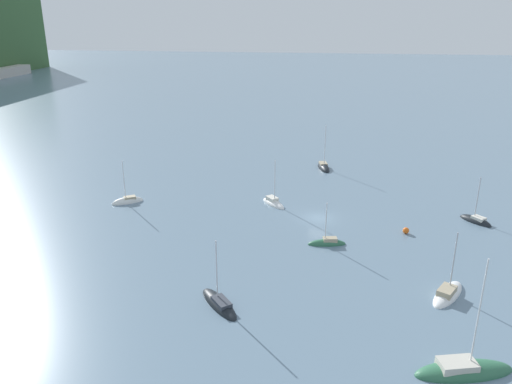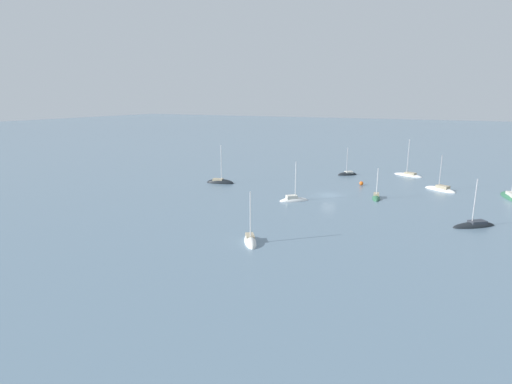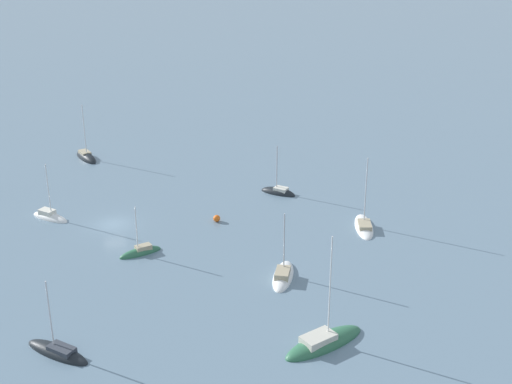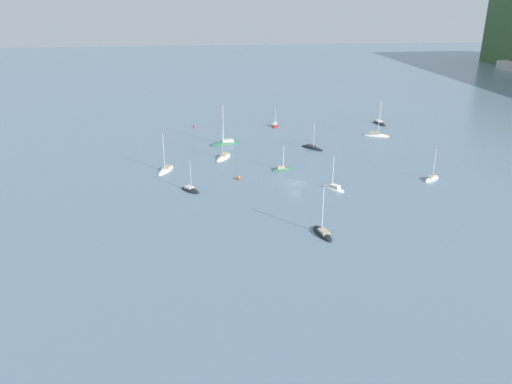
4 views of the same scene
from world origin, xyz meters
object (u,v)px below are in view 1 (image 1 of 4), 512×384
object	(u,v)px
sailboat_2	(448,294)
sailboat_4	(128,202)
sailboat_9	(327,244)
sailboat_5	(463,372)
sailboat_10	(273,203)
sailboat_3	(476,221)
sailboat_11	(219,304)
sailboat_7	(324,168)
mooring_buoy_0	(406,231)

from	to	relation	value
sailboat_2	sailboat_4	bearing A→B (deg)	95.35
sailboat_2	sailboat_9	distance (m)	16.32
sailboat_5	sailboat_10	xyz separation A→B (m)	(35.50, 19.72, 0.02)
sailboat_3	sailboat_2	bearing A→B (deg)	117.42
sailboat_2	sailboat_4	xyz separation A→B (m)	(20.65, 43.36, -0.03)
sailboat_2	sailboat_4	world-z (taller)	sailboat_2
sailboat_5	sailboat_9	size ratio (longest dim) A/B	1.78
sailboat_11	sailboat_3	bearing A→B (deg)	-89.17
sailboat_4	sailboat_7	size ratio (longest dim) A/B	0.83
sailboat_9	mooring_buoy_0	size ratio (longest dim) A/B	7.48
sailboat_9	sailboat_5	bearing A→B (deg)	106.30
sailboat_4	sailboat_3	bearing A→B (deg)	145.91
sailboat_5	sailboat_9	distance (m)	25.19
sailboat_7	mooring_buoy_0	bearing A→B (deg)	9.27
sailboat_3	sailboat_5	size ratio (longest dim) A/B	0.64
sailboat_9	sailboat_10	distance (m)	15.46
sailboat_2	mooring_buoy_0	distance (m)	15.40
sailboat_4	mooring_buoy_0	world-z (taller)	sailboat_4
sailboat_7	mooring_buoy_0	size ratio (longest dim) A/B	10.88
sailboat_10	sailboat_7	bearing A→B (deg)	120.51
sailboat_4	sailboat_9	xyz separation A→B (m)	(-10.30, -30.74, 0.02)
sailboat_7	sailboat_5	bearing A→B (deg)	-0.26
sailboat_11	mooring_buoy_0	distance (m)	29.28
sailboat_2	sailboat_4	size ratio (longest dim) A/B	1.00
sailboat_3	sailboat_4	world-z (taller)	sailboat_4
sailboat_2	sailboat_3	world-z (taller)	sailboat_2
sailboat_2	sailboat_7	distance (m)	45.32
sailboat_5	sailboat_2	bearing A→B (deg)	69.25
sailboat_5	sailboat_11	distance (m)	23.02
sailboat_4	sailboat_11	size ratio (longest dim) A/B	1.01
sailboat_3	sailboat_7	xyz separation A→B (m)	(22.49, 21.71, -0.00)
sailboat_9	sailboat_11	distance (m)	18.84
sailboat_2	sailboat_5	xyz separation A→B (m)	(-12.13, 1.24, -0.00)
sailboat_11	mooring_buoy_0	xyz separation A→B (m)	(20.47, -20.93, 0.35)
sailboat_7	sailboat_4	bearing A→B (deg)	-65.70
sailboat_7	sailboat_11	xyz separation A→B (m)	(-48.44, 9.51, 0.00)
sailboat_4	sailboat_11	bearing A→B (deg)	93.74
sailboat_10	mooring_buoy_0	bearing A→B (deg)	27.13
sailboat_5	sailboat_10	distance (m)	40.61
sailboat_9	sailboat_10	xyz separation A→B (m)	(13.02, 8.35, 0.03)
sailboat_7	sailboat_11	size ratio (longest dim) A/B	1.21
sailboat_7	sailboat_9	distance (m)	32.87
sailboat_10	sailboat_11	distance (m)	28.69
sailboat_3	sailboat_4	distance (m)	51.38
sailboat_3	sailboat_4	xyz separation A→B (m)	(-0.06, 51.38, -0.00)
sailboat_4	sailboat_5	size ratio (longest dim) A/B	0.68
sailboat_2	sailboat_11	xyz separation A→B (m)	(-5.24, 23.20, -0.03)
sailboat_5	mooring_buoy_0	world-z (taller)	sailboat_5
sailboat_11	sailboat_4	bearing A→B (deg)	-1.00
sailboat_4	sailboat_11	xyz separation A→B (m)	(-25.89, -20.16, 0.00)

